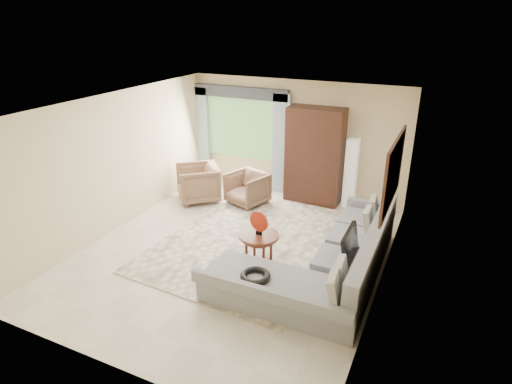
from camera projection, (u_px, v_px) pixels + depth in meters
The scene contains 17 objects.
ground at pixel (235, 251), 7.59m from camera, with size 6.00×6.00×0.00m, color silver.
area_rug at pixel (253, 241), 7.91m from camera, with size 3.00×4.00×0.02m, color #F5EAC1.
sectional_sofa at pixel (331, 265), 6.64m from camera, with size 2.30×3.46×0.90m.
tv_screen at pixel (350, 245), 6.35m from camera, with size 0.06×0.74×0.48m, color black.
garden_hose at pixel (255, 276), 5.92m from camera, with size 0.43×0.43×0.09m, color black.
coffee_table at pixel (259, 251), 6.93m from camera, with size 0.65×0.65×0.65m.
red_disc at pixel (259, 221), 6.72m from camera, with size 0.34×0.34×0.03m, color #AB2311.
armchair_left at pixel (198, 183), 9.52m from camera, with size 0.87×0.90×0.81m, color #835C47.
armchair_right at pixel (247, 188), 9.36m from camera, with size 0.76×0.78×0.71m, color brown.
potted_plant at pixel (210, 176), 10.25m from camera, with size 0.54×0.47×0.60m, color #999999.
armoire at pixel (315, 156), 9.25m from camera, with size 1.20×0.55×2.10m, color black.
floor_lamp at pixel (351, 173), 9.11m from camera, with size 0.24×0.24×1.50m, color silver.
window at pixel (241, 128), 10.06m from camera, with size 1.80×0.04×1.40m, color #669E59.
curtain_left at pixel (202, 135), 10.49m from camera, with size 0.40×0.08×2.30m, color #9EB7CC.
curtain_right at pixel (281, 145), 9.68m from camera, with size 0.40×0.08×2.30m, color #9EB7CC.
valance at pixel (239, 92), 9.67m from camera, with size 2.40×0.12×0.26m, color #1E232D.
wall_mirror at pixel (393, 173), 6.25m from camera, with size 0.05×1.70×1.05m.
Camera 1 is at (3.12, -5.83, 3.91)m, focal length 30.00 mm.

